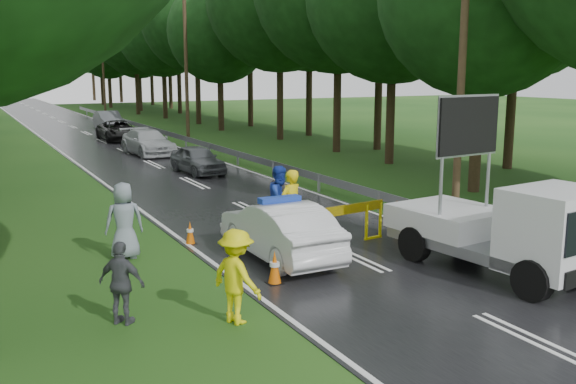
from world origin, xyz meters
TOP-DOWN VIEW (x-y plane):
  - ground at (0.00, 0.00)m, footprint 160.00×160.00m
  - road at (0.00, 30.00)m, footprint 7.00×140.00m
  - guardrail at (3.70, 29.67)m, footprint 0.12×60.06m
  - utility_pole_near at (5.20, 2.00)m, footprint 1.40×0.24m
  - utility_pole_mid at (5.20, 28.00)m, footprint 1.40×0.24m
  - utility_pole_far at (5.20, 54.00)m, footprint 1.40×0.24m
  - police_sedan at (-1.69, 0.71)m, footprint 1.52×4.34m
  - work_truck at (2.35, -2.87)m, footprint 2.76×5.27m
  - barrier at (0.43, 1.00)m, footprint 2.66×0.40m
  - officer at (-0.70, 2.00)m, footprint 0.85×0.69m
  - civilian at (-0.50, 3.00)m, footprint 1.19×1.09m
  - bystander_left at (-4.28, -2.64)m, footprint 1.04×1.32m
  - bystander_mid at (-6.19, -1.73)m, footprint 0.94×0.93m
  - bystander_right at (-5.13, 2.50)m, footprint 1.00×0.70m
  - queue_car_first at (1.05, 14.46)m, footprint 1.76×3.84m
  - queue_car_second at (0.80, 21.93)m, footprint 2.33×4.95m
  - queue_car_third at (1.01, 29.87)m, footprint 2.24×4.82m
  - queue_car_fourth at (2.06, 37.80)m, footprint 1.58×4.53m
  - cone_near_left at (-2.68, -1.00)m, footprint 0.36×0.36m
  - cone_center at (-1.00, 2.00)m, footprint 0.34×0.34m
  - cone_far at (-0.17, 4.57)m, footprint 0.34×0.34m
  - cone_left_mid at (-3.26, 3.00)m, footprint 0.30×0.30m
  - cone_right at (3.36, 2.59)m, footprint 0.32×0.32m

SIDE VIEW (x-z plane):
  - ground at x=0.00m, z-range 0.00..0.00m
  - road at x=0.00m, z-range 0.00..0.02m
  - cone_left_mid at x=-3.26m, z-range -0.01..0.64m
  - cone_right at x=3.36m, z-range -0.01..0.66m
  - cone_far at x=-0.17m, z-range -0.01..0.70m
  - cone_center at x=-1.00m, z-range -0.01..0.71m
  - cone_near_left at x=-2.68m, z-range -0.01..0.75m
  - guardrail at x=3.70m, z-range 0.20..0.90m
  - queue_car_first at x=1.05m, z-range 0.00..1.27m
  - queue_car_third at x=1.01m, z-range 0.00..1.34m
  - queue_car_second at x=0.80m, z-range 0.00..1.39m
  - police_sedan at x=-1.69m, z-range -0.07..1.51m
  - queue_car_fourth at x=2.06m, z-range 0.00..1.49m
  - bystander_mid at x=-6.19m, z-range 0.00..1.59m
  - barrier at x=0.43m, z-range 0.28..1.39m
  - bystander_left at x=-4.28m, z-range 0.00..1.80m
  - bystander_right at x=-5.13m, z-range 0.00..1.94m
  - civilian at x=-0.50m, z-range 0.00..1.97m
  - officer at x=-0.70m, z-range 0.00..2.01m
  - work_truck at x=2.35m, z-range -0.92..3.11m
  - utility_pole_near at x=5.20m, z-range 0.06..10.06m
  - utility_pole_mid at x=5.20m, z-range 0.06..10.06m
  - utility_pole_far at x=5.20m, z-range 0.06..10.06m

